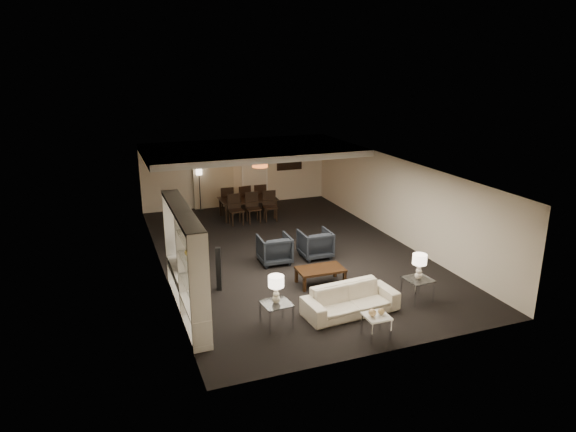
{
  "coord_description": "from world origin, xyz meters",
  "views": [
    {
      "loc": [
        -4.8,
        -12.81,
        5.27
      ],
      "look_at": [
        0.0,
        0.0,
        1.1
      ],
      "focal_mm": 32.0,
      "sensor_mm": 36.0,
      "label": 1
    }
  ],
  "objects_px": {
    "side_table_left": "(276,314)",
    "floor_speaker": "(219,269)",
    "table_lamp_right": "(419,267)",
    "television": "(179,253)",
    "sofa": "(351,300)",
    "dining_table": "(248,208)",
    "chair_fl": "(227,200)",
    "side_table_right": "(417,290)",
    "armchair_left": "(274,249)",
    "table_lamp_left": "(276,289)",
    "pendant_light": "(260,164)",
    "armchair_right": "(315,244)",
    "floor_lamp": "(200,190)",
    "vase_amber": "(189,251)",
    "chair_nm": "(253,208)",
    "vase_blue": "(193,280)",
    "chair_fr": "(259,197)",
    "coffee_table": "(320,276)",
    "chair_nr": "(270,206)",
    "marble_table": "(376,326)",
    "chair_fm": "(243,199)",
    "chair_nl": "(236,210)"
  },
  "relations": [
    {
      "from": "table_lamp_left",
      "to": "dining_table",
      "type": "distance_m",
      "value": 7.77
    },
    {
      "from": "table_lamp_right",
      "to": "chair_nm",
      "type": "distance_m",
      "value": 7.17
    },
    {
      "from": "side_table_left",
      "to": "floor_speaker",
      "type": "xyz_separation_m",
      "value": [
        -0.7,
        2.13,
        0.27
      ]
    },
    {
      "from": "armchair_left",
      "to": "table_lamp_left",
      "type": "xyz_separation_m",
      "value": [
        -1.1,
        -3.3,
        0.44
      ]
    },
    {
      "from": "side_table_right",
      "to": "table_lamp_left",
      "type": "bearing_deg",
      "value": 180.0
    },
    {
      "from": "table_lamp_right",
      "to": "marble_table",
      "type": "relative_size",
      "value": 1.24
    },
    {
      "from": "side_table_right",
      "to": "chair_fl",
      "type": "relative_size",
      "value": 0.56
    },
    {
      "from": "television",
      "to": "chair_fr",
      "type": "height_order",
      "value": "television"
    },
    {
      "from": "armchair_right",
      "to": "floor_lamp",
      "type": "height_order",
      "value": "floor_lamp"
    },
    {
      "from": "marble_table",
      "to": "chair_fr",
      "type": "bearing_deg",
      "value": 86.85
    },
    {
      "from": "television",
      "to": "side_table_right",
      "type": "bearing_deg",
      "value": -113.6
    },
    {
      "from": "armchair_right",
      "to": "side_table_left",
      "type": "bearing_deg",
      "value": 56.18
    },
    {
      "from": "floor_speaker",
      "to": "chair_fl",
      "type": "height_order",
      "value": "floor_speaker"
    },
    {
      "from": "chair_nm",
      "to": "chair_fr",
      "type": "relative_size",
      "value": 1.0
    },
    {
      "from": "side_table_left",
      "to": "floor_lamp",
      "type": "bearing_deg",
      "value": 88.5
    },
    {
      "from": "sofa",
      "to": "side_table_right",
      "type": "height_order",
      "value": "sofa"
    },
    {
      "from": "marble_table",
      "to": "vase_amber",
      "type": "distance_m",
      "value": 3.98
    },
    {
      "from": "side_table_right",
      "to": "chair_nm",
      "type": "xyz_separation_m",
      "value": [
        -1.79,
        6.93,
        0.24
      ]
    },
    {
      "from": "table_lamp_right",
      "to": "television",
      "type": "bearing_deg",
      "value": 156.4
    },
    {
      "from": "armchair_left",
      "to": "television",
      "type": "bearing_deg",
      "value": 24.89
    },
    {
      "from": "floor_speaker",
      "to": "floor_lamp",
      "type": "distance_m",
      "value": 6.99
    },
    {
      "from": "coffee_table",
      "to": "television",
      "type": "distance_m",
      "value": 3.43
    },
    {
      "from": "table_lamp_left",
      "to": "floor_speaker",
      "type": "bearing_deg",
      "value": 108.21
    },
    {
      "from": "table_lamp_left",
      "to": "television",
      "type": "xyz_separation_m",
      "value": [
        -1.58,
        2.18,
        0.21
      ]
    },
    {
      "from": "sofa",
      "to": "dining_table",
      "type": "xyz_separation_m",
      "value": [
        -0.09,
        7.58,
        0.04
      ]
    },
    {
      "from": "pendant_light",
      "to": "chair_fr",
      "type": "distance_m",
      "value": 1.68
    },
    {
      "from": "sofa",
      "to": "table_lamp_left",
      "type": "bearing_deg",
      "value": 175.27
    },
    {
      "from": "chair_nm",
      "to": "floor_lamp",
      "type": "bearing_deg",
      "value": 124.86
    },
    {
      "from": "sofa",
      "to": "dining_table",
      "type": "distance_m",
      "value": 7.58
    },
    {
      "from": "side_table_right",
      "to": "table_lamp_right",
      "type": "xyz_separation_m",
      "value": [
        0.0,
        0.0,
        0.56
      ]
    },
    {
      "from": "table_lamp_right",
      "to": "floor_lamp",
      "type": "bearing_deg",
      "value": 109.26
    },
    {
      "from": "side_table_right",
      "to": "dining_table",
      "type": "relative_size",
      "value": 0.29
    },
    {
      "from": "pendant_light",
      "to": "armchair_right",
      "type": "relative_size",
      "value": 0.61
    },
    {
      "from": "floor_speaker",
      "to": "floor_lamp",
      "type": "height_order",
      "value": "floor_lamp"
    },
    {
      "from": "table_lamp_left",
      "to": "chair_nl",
      "type": "xyz_separation_m",
      "value": [
        1.01,
        6.93,
        -0.32
      ]
    },
    {
      "from": "vase_amber",
      "to": "pendant_light",
      "type": "bearing_deg",
      "value": 61.84
    },
    {
      "from": "chair_nm",
      "to": "floor_speaker",
      "type": "bearing_deg",
      "value": -113.85
    },
    {
      "from": "table_lamp_left",
      "to": "floor_lamp",
      "type": "height_order",
      "value": "floor_lamp"
    },
    {
      "from": "floor_lamp",
      "to": "vase_amber",
      "type": "bearing_deg",
      "value": -102.34
    },
    {
      "from": "armchair_left",
      "to": "table_lamp_right",
      "type": "height_order",
      "value": "table_lamp_right"
    },
    {
      "from": "sofa",
      "to": "vase_amber",
      "type": "xyz_separation_m",
      "value": [
        -3.31,
        0.61,
        1.35
      ]
    },
    {
      "from": "coffee_table",
      "to": "floor_speaker",
      "type": "height_order",
      "value": "floor_speaker"
    },
    {
      "from": "television",
      "to": "floor_lamp",
      "type": "bearing_deg",
      "value": -14.81
    },
    {
      "from": "side_table_right",
      "to": "vase_blue",
      "type": "xyz_separation_m",
      "value": [
        -5.01,
        0.35,
        0.87
      ]
    },
    {
      "from": "sofa",
      "to": "chair_nr",
      "type": "bearing_deg",
      "value": 81.04
    },
    {
      "from": "armchair_right",
      "to": "table_lamp_left",
      "type": "xyz_separation_m",
      "value": [
        -2.3,
        -3.3,
        0.44
      ]
    },
    {
      "from": "sofa",
      "to": "pendant_light",
      "type": "bearing_deg",
      "value": 82.94
    },
    {
      "from": "marble_table",
      "to": "chair_fm",
      "type": "bearing_deg",
      "value": 90.53
    },
    {
      "from": "pendant_light",
      "to": "side_table_right",
      "type": "xyz_separation_m",
      "value": [
        1.4,
        -7.35,
        -1.65
      ]
    },
    {
      "from": "floor_speaker",
      "to": "vase_amber",
      "type": "bearing_deg",
      "value": -103.53
    }
  ]
}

